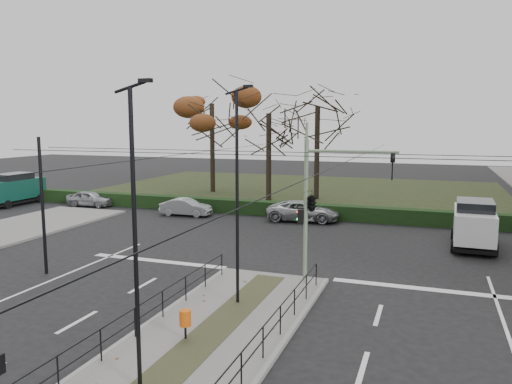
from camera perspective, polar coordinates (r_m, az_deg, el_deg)
ground at (r=17.47m, az=-2.93°, el=-14.24°), size 140.00×140.00×0.00m
median_island at (r=15.36m, az=-6.67°, el=-17.24°), size 4.40×15.00×0.14m
park at (r=48.94m, az=4.93°, el=0.21°), size 38.00×26.00×0.10m
hedge at (r=36.21m, az=-0.46°, el=-1.76°), size 38.00×1.00×1.00m
median_railing at (r=14.92m, az=-6.90°, el=-14.23°), size 4.14×13.24×0.92m
catenary at (r=17.97m, az=-1.03°, el=-2.23°), size 20.00×34.00×6.00m
traffic_light at (r=20.17m, az=6.65°, el=-0.90°), size 3.94×2.26×5.79m
litter_bin at (r=15.52m, az=-8.09°, el=-14.12°), size 0.35×0.35×0.90m
streetlamp_median_near at (r=12.09m, az=-13.60°, el=-5.07°), size 0.62×0.13×7.42m
streetlamp_median_far at (r=17.51m, az=-2.12°, el=-0.37°), size 0.65×0.13×7.72m
parked_car_first at (r=41.70m, az=-18.47°, el=-0.72°), size 3.78×1.77×1.25m
parked_car_second at (r=36.00m, az=-8.01°, el=-1.72°), size 3.77×1.50×1.22m
parked_car_fourth at (r=33.84m, az=5.42°, el=-2.18°), size 5.09×2.75×1.35m
white_van at (r=28.91m, az=23.65°, el=-3.27°), size 2.32×4.86×2.53m
green_van at (r=44.71m, az=-25.90°, el=0.36°), size 2.08×5.13×2.56m
rust_tree at (r=47.31m, az=-5.07°, el=10.03°), size 8.98×8.98×10.87m
bare_tree_center at (r=42.92m, az=7.05°, el=8.93°), size 7.31×7.31×10.46m
bare_tree_near at (r=41.69m, az=1.47°, el=8.24°), size 5.69×5.69×9.66m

